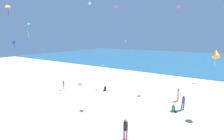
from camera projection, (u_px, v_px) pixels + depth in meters
name	position (u px, v px, depth m)	size (l,w,h in m)	color
ground_plane	(123.00, 103.00, 17.55)	(120.00, 120.00, 0.00)	beige
ocean_water	(180.00, 58.00, 56.69)	(120.00, 60.00, 0.05)	#236084
person_0	(174.00, 109.00, 15.50)	(0.69, 0.53, 0.77)	green
person_2	(126.00, 128.00, 11.01)	(0.44, 0.44, 1.68)	#D8599E
person_3	(183.00, 102.00, 15.77)	(0.34, 0.34, 1.56)	blue
person_4	(105.00, 89.00, 21.62)	(0.66, 0.60, 0.74)	black
person_5	(178.00, 94.00, 17.93)	(0.40, 0.40, 1.58)	orange
person_6	(64.00, 85.00, 21.83)	(0.39, 0.39, 1.39)	orange
kite_lime	(126.00, 41.00, 36.05)	(0.41, 0.52, 1.42)	#99DB33
kite_purple	(116.00, 7.00, 25.47)	(0.86, 0.73, 1.54)	purple
kite_magenta	(178.00, 6.00, 20.37)	(0.74, 0.76, 1.06)	#DB3DA8
kite_white	(90.00, 3.00, 28.12)	(0.54, 0.48, 1.21)	white
kite_blue	(14.00, 43.00, 18.08)	(0.49, 0.28, 0.91)	blue
kite_green	(102.00, 65.00, 15.85)	(0.65, 0.57, 1.46)	green
kite_teal	(27.00, 24.00, 12.85)	(0.68, 0.62, 1.33)	#1EADAD
kite_orange	(216.00, 53.00, 14.15)	(0.82, 1.10, 1.83)	orange
kite_yellow	(7.00, 6.00, 15.96)	(0.73, 0.76, 1.21)	yellow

